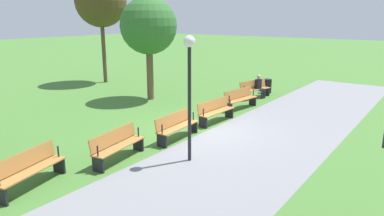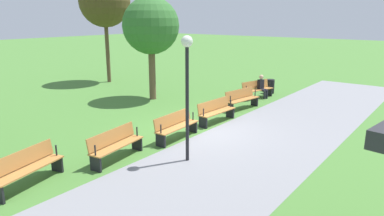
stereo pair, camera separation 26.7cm
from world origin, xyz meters
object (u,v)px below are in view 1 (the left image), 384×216
Objects in this scene: bench_1 at (240,98)px; bench_3 at (177,126)px; bench_2 at (215,110)px; bench_4 at (117,145)px; person_seated at (260,86)px; tree_1 at (149,26)px; bench_5 at (29,169)px; bench_0 at (255,89)px; tree_2 at (101,2)px; trash_bin at (267,86)px; lamp_post at (189,74)px.

bench_1 and bench_3 have the same top height.
bench_4 is (4.91, -0.24, 0.00)m from bench_2.
person_seated reaches higher than bench_4.
bench_1 is 5.66m from tree_1.
bench_3 and bench_5 have the same top height.
bench_0 is at bearing 174.40° from bench_4.
bench_3 is 12.72m from tree_2.
person_seated reaches higher than bench_5.
bench_0 is 1.02× the size of bench_2.
tree_1 is at bearing -152.57° from bench_4.
person_seated is at bearing 7.17° from trash_bin.
lamp_post is at bearing 28.23° from bench_0.
tree_2 reaches higher than trash_bin.
person_seated is at bearing -167.21° from lamp_post.
bench_2 is at bearing 73.15° from tree_1.
tree_2 is at bearing -151.42° from bench_5.
bench_0 is 0.30m from person_seated.
tree_1 is 1.40× the size of lamp_post.
bench_1 is 1.65× the size of person_seated.
lamp_post is (1.22, 1.46, 2.06)m from bench_3.
bench_1 is 1.00× the size of bench_4.
bench_4 is 13.82m from tree_2.
bench_1 is 9.78m from bench_5.
tree_1 is (-1.46, -4.84, 3.14)m from bench_2.
bench_0 and bench_5 have the same top height.
bench_0 is 0.30× the size of tree_2.
bench_5 is at bearing -30.78° from lamp_post.
bench_1 is 6.68m from lamp_post.
bench_2 is 0.30× the size of tree_2.
bench_3 is 0.98× the size of bench_5.
bench_5 is (2.41, -0.47, 0.00)m from bench_4.
tree_1 is 0.77× the size of tree_2.
bench_5 is at bearing 42.54° from tree_2.
tree_2 is at bearing -65.96° from person_seated.
bench_4 is at bearing 2.28° from trash_bin.
bench_1 is at bearing 179.98° from bench_3.
tree_2 is 13.99m from lamp_post.
person_seated is 0.33× the size of lamp_post.
bench_4 is 2.46m from bench_5.
person_seated is 0.24× the size of tree_1.
bench_4 is (9.77, 0.47, 0.00)m from bench_0.
bench_2 is 6.42m from trash_bin.
bench_2 is at bearing 19.85° from person_seated.
bench_3 is at bearing -129.84° from lamp_post.
trash_bin is at bearing 165.94° from bench_5.
bench_2 is 5.07m from person_seated.
trash_bin is (-1.52, 0.02, -0.10)m from bench_0.
bench_3 is 6.98m from tree_1.
person_seated is 9.14m from lamp_post.
bench_2 and bench_5 have the same top height.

